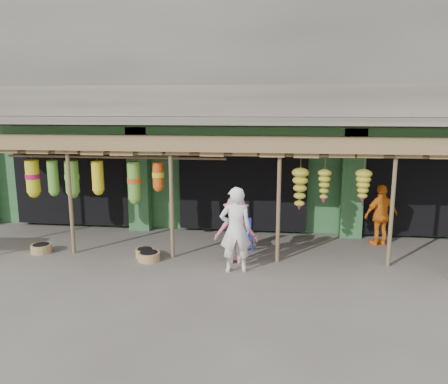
# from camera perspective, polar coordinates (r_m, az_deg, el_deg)

# --- Properties ---
(ground) EXTENTS (80.00, 80.00, 0.00)m
(ground) POSITION_cam_1_polar(r_m,az_deg,el_deg) (10.65, 1.51, -8.46)
(ground) COLOR #514C47
(ground) RESTS_ON ground
(building) EXTENTS (16.40, 6.80, 7.00)m
(building) POSITION_cam_1_polar(r_m,az_deg,el_deg) (14.89, 3.37, 10.36)
(building) COLOR gray
(building) RESTS_ON ground
(awning) EXTENTS (14.00, 2.70, 2.79)m
(awning) POSITION_cam_1_polar(r_m,az_deg,el_deg) (10.89, 1.14, 5.87)
(awning) COLOR brown
(awning) RESTS_ON ground
(blue_chair) EXTENTS (0.45, 0.46, 0.79)m
(blue_chair) POSITION_cam_1_polar(r_m,az_deg,el_deg) (11.08, 2.70, -5.29)
(blue_chair) COLOR #1B27B3
(blue_chair) RESTS_ON ground
(basket_left) EXTENTS (0.56, 0.56, 0.21)m
(basket_left) POSITION_cam_1_polar(r_m,az_deg,el_deg) (11.82, -22.75, -6.82)
(basket_left) COLOR brown
(basket_left) RESTS_ON ground
(basket_mid) EXTENTS (0.59, 0.59, 0.20)m
(basket_mid) POSITION_cam_1_polar(r_m,az_deg,el_deg) (10.52, -9.77, -8.29)
(basket_mid) COLOR olive
(basket_mid) RESTS_ON ground
(basket_right) EXTENTS (0.57, 0.57, 0.20)m
(basket_right) POSITION_cam_1_polar(r_m,az_deg,el_deg) (10.77, -10.27, -7.85)
(basket_right) COLOR #9B8548
(basket_right) RESTS_ON ground
(person_front) EXTENTS (0.77, 0.58, 1.89)m
(person_front) POSITION_cam_1_polar(r_m,az_deg,el_deg) (9.48, 1.52, -4.94)
(person_front) COLOR white
(person_front) RESTS_ON ground
(person_vendor) EXTENTS (1.02, 0.73, 1.61)m
(person_vendor) POSITION_cam_1_polar(r_m,az_deg,el_deg) (12.01, 19.83, -2.85)
(person_vendor) COLOR orange
(person_vendor) RESTS_ON ground
(person_shopper) EXTENTS (1.01, 0.58, 1.56)m
(person_shopper) POSITION_cam_1_polar(r_m,az_deg,el_deg) (10.06, 1.56, -4.99)
(person_shopper) COLOR #DF7685
(person_shopper) RESTS_ON ground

